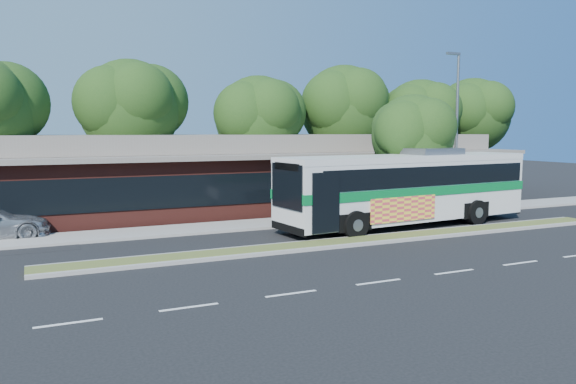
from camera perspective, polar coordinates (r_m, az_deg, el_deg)
name	(u,v)px	position (r m, az deg, el deg)	size (l,w,h in m)	color
ground	(371,245)	(23.53, 8.45, -5.30)	(120.00, 120.00, 0.00)	black
median_strip	(363,240)	(24.01, 7.67, -4.88)	(26.00, 1.10, 0.15)	#515D27
sidewalk	(303,221)	(29.00, 1.51, -2.94)	(44.00, 2.60, 0.12)	gray
plaza_building	(256,172)	(34.75, -3.30, 2.01)	(33.20, 11.20, 4.45)	#52201A
lamp_post	(456,127)	(33.67, 16.70, 6.35)	(0.93, 0.18, 9.07)	slate
tree_bg_b	(137,107)	(35.97, -15.12, 8.35)	(6.69, 6.00, 9.00)	black
tree_bg_c	(263,117)	(37.19, -2.52, 7.63)	(6.24, 5.60, 8.26)	black
tree_bg_d	(348,107)	(41.28, 6.12, 8.60)	(6.91, 6.20, 9.37)	black
tree_bg_e	(423,117)	(43.81, 13.57, 7.44)	(6.47, 5.80, 8.50)	black
tree_bg_f	(475,114)	(48.50, 18.47, 7.54)	(6.69, 6.00, 8.92)	black
transit_bus	(407,183)	(28.14, 12.03, 0.89)	(13.81, 4.22, 3.82)	silver
sidewalk_tree	(416,134)	(31.14, 12.89, 5.79)	(4.89, 4.38, 6.62)	black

